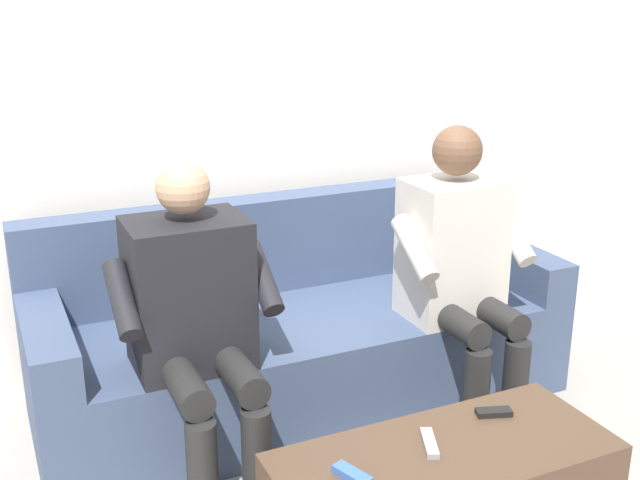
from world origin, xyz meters
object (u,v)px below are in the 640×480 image
(couch, at_px, (298,336))
(remote_blue, at_px, (352,475))
(remote_black, at_px, (494,412))
(person_left_seated, at_px, (459,260))
(remote_gray, at_px, (430,443))
(person_right_seated, at_px, (194,310))

(couch, height_order, remote_blue, couch)
(couch, relative_size, remote_black, 19.07)
(person_left_seated, xyz_separation_m, remote_gray, (0.57, 0.70, -0.27))
(person_right_seated, height_order, remote_gray, person_right_seated)
(person_right_seated, relative_size, remote_gray, 7.72)
(couch, xyz_separation_m, person_right_seated, (0.53, 0.36, 0.35))
(couch, bearing_deg, remote_blue, 74.25)
(couch, xyz_separation_m, remote_gray, (0.03, 1.06, 0.11))
(couch, height_order, person_right_seated, person_right_seated)
(person_right_seated, bearing_deg, remote_gray, 125.70)
(couch, distance_m, person_right_seated, 0.73)
(remote_black, bearing_deg, couch, -57.50)
(couch, xyz_separation_m, person_left_seated, (-0.53, 0.36, 0.37))
(person_left_seated, relative_size, remote_black, 10.40)
(remote_gray, distance_m, remote_blue, 0.29)
(person_left_seated, height_order, person_right_seated, person_left_seated)
(person_left_seated, xyz_separation_m, remote_black, (0.29, 0.64, -0.27))
(person_left_seated, relative_size, remote_gray, 8.01)
(remote_blue, bearing_deg, remote_gray, 80.25)
(person_left_seated, height_order, remote_blue, person_left_seated)
(person_left_seated, distance_m, remote_black, 0.75)
(person_right_seated, xyz_separation_m, remote_blue, (-0.22, 0.75, -0.24))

